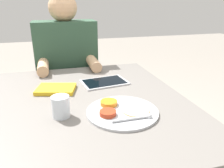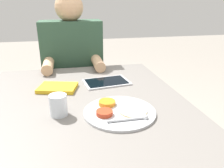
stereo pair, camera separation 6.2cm
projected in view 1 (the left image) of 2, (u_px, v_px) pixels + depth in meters
name	position (u px, v px, depth m)	size (l,w,h in m)	color
dining_table	(86.00, 162.00, 1.14)	(0.95, 1.07, 0.71)	slate
thali_tray	(121.00, 111.00, 0.89)	(0.30, 0.30, 0.03)	#B7BABF
red_notebook	(56.00, 89.00, 1.11)	(0.22, 0.18, 0.02)	silver
tablet_device	(104.00, 82.00, 1.22)	(0.27, 0.20, 0.01)	#B7B7BC
person_diner	(68.00, 82.00, 1.68)	(0.44, 0.42, 1.20)	black
drinking_glass	(61.00, 107.00, 0.85)	(0.07, 0.07, 0.09)	silver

